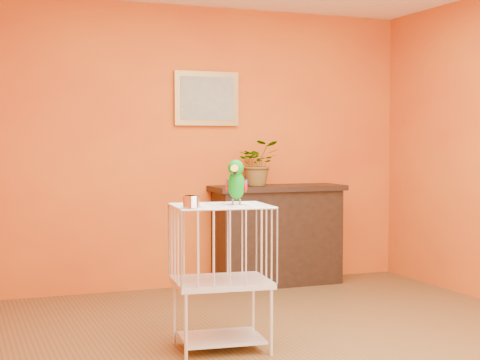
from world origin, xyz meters
name	(u,v)px	position (x,y,z in m)	size (l,w,h in m)	color
ground	(316,347)	(0.00, 0.00, 0.00)	(4.50, 4.50, 0.00)	brown
room_shell	(317,106)	(0.00, 0.00, 1.58)	(4.50, 4.50, 4.50)	#D26213
console_cabinet	(277,235)	(0.64, 2.03, 0.47)	(1.27, 0.46, 0.94)	black
potted_plant	(257,168)	(0.44, 2.06, 1.10)	(0.38, 0.42, 0.33)	#26722D
framed_picture	(207,99)	(0.00, 2.22, 1.75)	(0.62, 0.04, 0.50)	#A67F3B
birdcage	(221,275)	(-0.59, 0.18, 0.49)	(0.66, 0.53, 0.94)	beige
feed_cup	(191,201)	(-0.84, 0.04, 0.98)	(0.10, 0.10, 0.07)	silver
parrot	(236,182)	(-0.50, 0.16, 1.09)	(0.18, 0.26, 0.30)	#59544C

